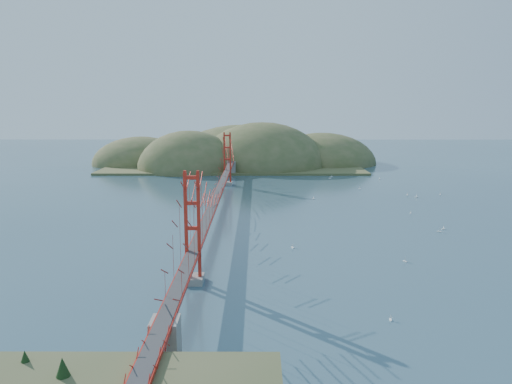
{
  "coord_description": "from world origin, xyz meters",
  "views": [
    {
      "loc": [
        6.55,
        -79.01,
        18.59
      ],
      "look_at": [
        6.37,
        0.0,
        3.99
      ],
      "focal_mm": 35.0,
      "sensor_mm": 36.0,
      "label": 1
    }
  ],
  "objects_px": {
    "bridge": "(216,173)",
    "fort": "(167,367)",
    "sailboat_1": "(439,231)",
    "sailboat_2": "(444,229)",
    "sailboat_0": "(293,247)"
  },
  "relations": [
    {
      "from": "sailboat_2",
      "to": "sailboat_0",
      "type": "bearing_deg",
      "value": -157.86
    },
    {
      "from": "bridge",
      "to": "sailboat_1",
      "type": "height_order",
      "value": "bridge"
    },
    {
      "from": "bridge",
      "to": "sailboat_0",
      "type": "xyz_separation_m",
      "value": [
        11.12,
        -17.86,
        -6.86
      ]
    },
    {
      "from": "bridge",
      "to": "sailboat_1",
      "type": "xyz_separation_m",
      "value": [
        32.61,
        -10.1,
        -6.85
      ]
    },
    {
      "from": "fort",
      "to": "sailboat_1",
      "type": "xyz_separation_m",
      "value": [
        32.21,
        37.88,
        -0.51
      ]
    },
    {
      "from": "bridge",
      "to": "fort",
      "type": "bearing_deg",
      "value": -89.52
    },
    {
      "from": "bridge",
      "to": "sailboat_0",
      "type": "relative_size",
      "value": 141.4
    },
    {
      "from": "bridge",
      "to": "sailboat_0",
      "type": "bearing_deg",
      "value": -58.1
    },
    {
      "from": "sailboat_1",
      "to": "fort",
      "type": "bearing_deg",
      "value": -130.37
    },
    {
      "from": "sailboat_0",
      "to": "sailboat_1",
      "type": "xyz_separation_m",
      "value": [
        21.49,
        7.76,
        0.01
      ]
    },
    {
      "from": "bridge",
      "to": "fort",
      "type": "height_order",
      "value": "bridge"
    },
    {
      "from": "sailboat_1",
      "to": "sailboat_2",
      "type": "height_order",
      "value": "sailboat_1"
    },
    {
      "from": "bridge",
      "to": "sailboat_1",
      "type": "bearing_deg",
      "value": -17.21
    },
    {
      "from": "fort",
      "to": "sailboat_1",
      "type": "bearing_deg",
      "value": 49.63
    },
    {
      "from": "fort",
      "to": "sailboat_2",
      "type": "xyz_separation_m",
      "value": [
        33.36,
        39.33,
        -0.53
      ]
    }
  ]
}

